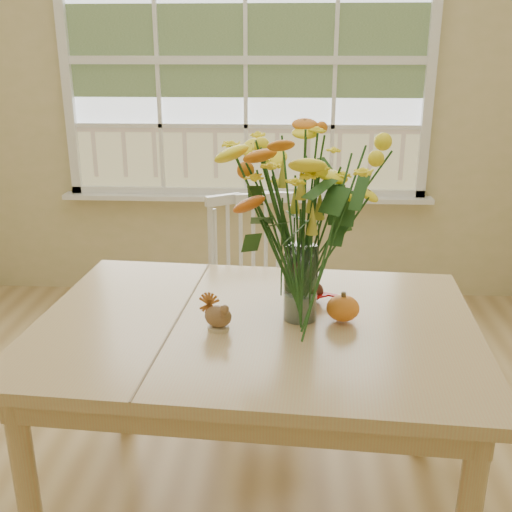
{
  "coord_description": "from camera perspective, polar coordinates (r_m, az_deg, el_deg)",
  "views": [
    {
      "loc": [
        0.27,
        -1.64,
        1.63
      ],
      "look_at": [
        0.18,
        0.16,
        0.99
      ],
      "focal_mm": 42.0,
      "sensor_mm": 36.0,
      "label": 1
    }
  ],
  "objects": [
    {
      "name": "wall_back",
      "position": [
        3.91,
        -0.94,
        15.24
      ],
      "size": [
        4.0,
        0.02,
        2.7
      ],
      "primitive_type": "cube",
      "color": "#C6BB7F",
      "rests_on": "floor"
    },
    {
      "name": "window",
      "position": [
        3.87,
        -1.0,
        17.88
      ],
      "size": [
        2.42,
        0.12,
        1.74
      ],
      "color": "silver",
      "rests_on": "wall_back"
    },
    {
      "name": "dining_table",
      "position": [
        2.02,
        -0.03,
        -8.55
      ],
      "size": [
        1.51,
        1.13,
        0.77
      ],
      "rotation": [
        0.0,
        0.0,
        -0.07
      ],
      "color": "tan",
      "rests_on": "floor"
    },
    {
      "name": "windsor_chair",
      "position": [
        2.83,
        0.12,
        -3.31
      ],
      "size": [
        0.54,
        0.52,
        0.96
      ],
      "rotation": [
        0.0,
        0.0,
        0.25
      ],
      "color": "white",
      "rests_on": "floor"
    },
    {
      "name": "flower_vase",
      "position": [
        1.88,
        4.47,
        4.47
      ],
      "size": [
        0.52,
        0.52,
        0.62
      ],
      "color": "white",
      "rests_on": "dining_table"
    },
    {
      "name": "pumpkin",
      "position": [
        1.98,
        8.27,
        -5.06
      ],
      "size": [
        0.11,
        0.11,
        0.08
      ],
      "primitive_type": "ellipsoid",
      "color": "orange",
      "rests_on": "dining_table"
    },
    {
      "name": "turkey_figurine",
      "position": [
        1.91,
        -3.63,
        -5.78
      ],
      "size": [
        0.1,
        0.08,
        0.11
      ],
      "rotation": [
        0.0,
        0.0,
        -0.21
      ],
      "color": "#CCB78C",
      "rests_on": "dining_table"
    },
    {
      "name": "dark_gourd",
      "position": [
        2.13,
        5.41,
        -3.44
      ],
      "size": [
        0.12,
        0.08,
        0.07
      ],
      "color": "#38160F",
      "rests_on": "dining_table"
    }
  ]
}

